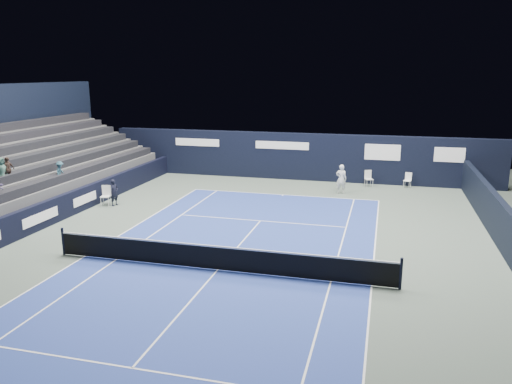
# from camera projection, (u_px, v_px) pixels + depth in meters

# --- Properties ---
(ground) EXTENTS (48.00, 48.00, 0.00)m
(ground) POSITION_uv_depth(u_px,v_px,m) (234.00, 252.00, 20.04)
(ground) COLOR #49574E
(ground) RESTS_ON ground
(court_surface) EXTENTS (10.97, 23.77, 0.01)m
(court_surface) POSITION_uv_depth(u_px,v_px,m) (218.00, 270.00, 18.16)
(court_surface) COLOR navy
(court_surface) RESTS_ON ground
(enclosure_wall_right) EXTENTS (0.30, 22.00, 1.80)m
(enclosure_wall_right) POSITION_uv_depth(u_px,v_px,m) (499.00, 221.00, 21.01)
(enclosure_wall_right) COLOR black
(enclosure_wall_right) RESTS_ON ground
(folding_chair_back_a) EXTENTS (0.59, 0.61, 1.02)m
(folding_chair_back_a) POSITION_uv_depth(u_px,v_px,m) (368.00, 176.00, 31.47)
(folding_chair_back_a) COLOR silver
(folding_chair_back_a) RESTS_ON ground
(folding_chair_back_b) EXTENTS (0.52, 0.51, 0.93)m
(folding_chair_back_b) POSITION_uv_depth(u_px,v_px,m) (408.00, 179.00, 31.17)
(folding_chair_back_b) COLOR white
(folding_chair_back_b) RESTS_ON ground
(line_judge_chair) EXTENTS (0.57, 0.56, 1.08)m
(line_judge_chair) POSITION_uv_depth(u_px,v_px,m) (106.00, 194.00, 26.94)
(line_judge_chair) COLOR white
(line_judge_chair) RESTS_ON ground
(line_judge) EXTENTS (0.48, 0.60, 1.44)m
(line_judge) POSITION_uv_depth(u_px,v_px,m) (114.00, 193.00, 26.84)
(line_judge) COLOR black
(line_judge) RESTS_ON ground
(court_markings) EXTENTS (11.03, 23.83, 0.00)m
(court_markings) POSITION_uv_depth(u_px,v_px,m) (218.00, 270.00, 18.16)
(court_markings) COLOR white
(court_markings) RESTS_ON court_surface
(tennis_net) EXTENTS (12.90, 0.10, 1.10)m
(tennis_net) POSITION_uv_depth(u_px,v_px,m) (217.00, 257.00, 18.04)
(tennis_net) COLOR black
(tennis_net) RESTS_ON ground
(back_sponsor_wall) EXTENTS (26.00, 0.63, 3.10)m
(back_sponsor_wall) POSITION_uv_depth(u_px,v_px,m) (297.00, 156.00, 33.32)
(back_sponsor_wall) COLOR black
(back_sponsor_wall) RESTS_ON ground
(side_barrier_left) EXTENTS (0.33, 22.00, 1.20)m
(side_barrier_left) POSITION_uv_depth(u_px,v_px,m) (82.00, 199.00, 25.97)
(side_barrier_left) COLOR black
(side_barrier_left) RESTS_ON ground
(spectator_stand) EXTENTS (6.00, 18.00, 6.40)m
(spectator_stand) POSITION_uv_depth(u_px,v_px,m) (30.00, 167.00, 27.53)
(spectator_stand) COLOR #454547
(spectator_stand) RESTS_ON ground
(tennis_player) EXTENTS (0.65, 0.84, 1.74)m
(tennis_player) POSITION_uv_depth(u_px,v_px,m) (341.00, 179.00, 29.56)
(tennis_player) COLOR white
(tennis_player) RESTS_ON ground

